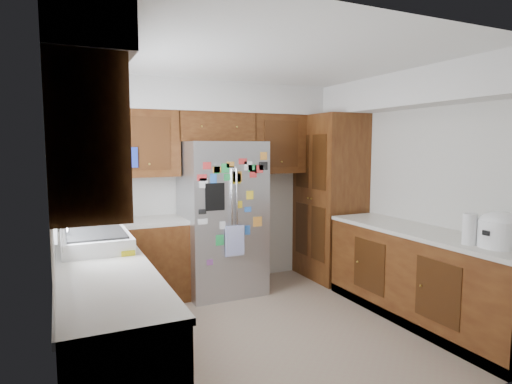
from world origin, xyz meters
The scene contains 12 objects.
floor centered at (0.00, 0.00, 0.00)m, with size 3.60×3.60×0.00m, color gray.
room_shell centered at (-0.11, 0.36, 1.82)m, with size 3.64×3.24×2.52m.
left_counter_run centered at (-1.36, 0.03, 0.43)m, with size 1.36×3.20×0.92m.
right_counter_run centered at (1.50, -0.47, 0.42)m, with size 0.63×2.25×0.92m.
pantry centered at (1.50, 1.15, 1.07)m, with size 0.60×0.90×2.15m, color #431E0C.
fridge centered at (0.00, 1.20, 0.90)m, with size 0.90×0.79×1.80m.
bridge_cabinet centered at (0.00, 1.43, 1.98)m, with size 0.96×0.34×0.35m, color #431E0C.
fridge_top_items centered at (-0.03, 1.42, 2.28)m, with size 0.89×0.34×0.27m.
sink_assembly centered at (-1.50, 0.10, 0.99)m, with size 0.52×0.71×0.37m.
left_counter_clutter centered at (-1.43, 0.80, 1.05)m, with size 0.34×0.86×0.38m.
rice_cooker centered at (1.50, -1.25, 1.07)m, with size 0.34×0.33×0.30m.
paper_towel centered at (1.37, -1.08, 1.05)m, with size 0.12×0.12×0.26m, color white.
Camera 1 is at (-1.76, -3.52, 1.74)m, focal length 30.00 mm.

